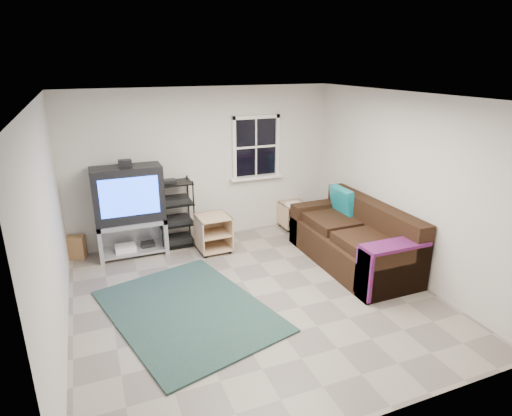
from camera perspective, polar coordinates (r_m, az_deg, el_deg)
name	(u,v)px	position (r m, az deg, el deg)	size (l,w,h in m)	color
room	(256,151)	(7.62, 0.00, 7.60)	(4.60, 4.62, 4.60)	gray
tv_unit	(129,204)	(7.02, -16.58, 0.56)	(1.06, 0.53, 1.57)	#9E9EA6
av_rack	(176,218)	(7.28, -10.64, -1.26)	(0.58, 0.42, 1.16)	black
side_table_left	(213,231)	(7.09, -5.79, -3.13)	(0.53, 0.53, 0.61)	tan
side_table_right	(292,213)	(8.05, 4.85, -0.68)	(0.45, 0.47, 0.51)	tan
sofa	(354,241)	(6.76, 12.98, -4.31)	(1.01, 2.27, 1.04)	black
shag_rug	(188,310)	(5.60, -9.05, -13.34)	(1.70, 2.33, 0.03)	black
paper_bag	(77,247)	(7.38, -22.81, -4.83)	(0.26, 0.17, 0.38)	#997044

